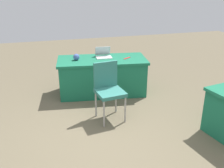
{
  "coord_description": "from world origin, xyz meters",
  "views": [
    {
      "loc": [
        0.71,
        3.07,
        2.27
      ],
      "look_at": [
        -0.18,
        -0.15,
        0.9
      ],
      "focal_mm": 41.81,
      "sensor_mm": 36.0,
      "label": 1
    }
  ],
  "objects_px": {
    "yarn_ball": "(76,57)",
    "laptop_silver": "(104,55)",
    "table_foreground": "(102,76)",
    "scissors_red": "(127,58)",
    "chair_tucked_right": "(109,87)"
  },
  "relations": [
    {
      "from": "yarn_ball",
      "to": "laptop_silver",
      "type": "bearing_deg",
      "value": -174.56
    },
    {
      "from": "table_foreground",
      "to": "laptop_silver",
      "type": "height_order",
      "value": "laptop_silver"
    },
    {
      "from": "yarn_ball",
      "to": "scissors_red",
      "type": "distance_m",
      "value": 1.03
    },
    {
      "from": "scissors_red",
      "to": "laptop_silver",
      "type": "bearing_deg",
      "value": -56.03
    },
    {
      "from": "laptop_silver",
      "to": "table_foreground",
      "type": "bearing_deg",
      "value": 67.38
    },
    {
      "from": "table_foreground",
      "to": "scissors_red",
      "type": "xyz_separation_m",
      "value": [
        -0.5,
        0.09,
        0.37
      ]
    },
    {
      "from": "table_foreground",
      "to": "scissors_red",
      "type": "relative_size",
      "value": 10.47
    },
    {
      "from": "table_foreground",
      "to": "laptop_silver",
      "type": "xyz_separation_m",
      "value": [
        -0.06,
        -0.12,
        0.41
      ]
    },
    {
      "from": "table_foreground",
      "to": "scissors_red",
      "type": "height_order",
      "value": "scissors_red"
    },
    {
      "from": "chair_tucked_right",
      "to": "yarn_ball",
      "type": "height_order",
      "value": "chair_tucked_right"
    },
    {
      "from": "chair_tucked_right",
      "to": "laptop_silver",
      "type": "height_order",
      "value": "chair_tucked_right"
    },
    {
      "from": "table_foreground",
      "to": "scissors_red",
      "type": "bearing_deg",
      "value": 170.01
    },
    {
      "from": "table_foreground",
      "to": "laptop_silver",
      "type": "relative_size",
      "value": 5.56
    },
    {
      "from": "laptop_silver",
      "to": "scissors_red",
      "type": "distance_m",
      "value": 0.49
    },
    {
      "from": "yarn_ball",
      "to": "scissors_red",
      "type": "height_order",
      "value": "yarn_ball"
    }
  ]
}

